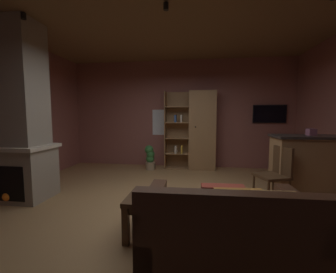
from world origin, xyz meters
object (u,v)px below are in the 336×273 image
coffee_table (154,203)px  wall_mounted_tv (270,114)px  bookshelf_cabinet (199,131)px  table_book_0 (151,196)px  table_book_1 (160,191)px  dining_chair (276,172)px  tissue_box (311,132)px  leather_couch (227,237)px  potted_floor_plant (150,157)px  kitchen_bar_counter (322,168)px  table_book_2 (157,189)px  stone_fireplace (19,121)px

coffee_table → wall_mounted_tv: wall_mounted_tv is taller
bookshelf_cabinet → table_book_0: bookshelf_cabinet is taller
table_book_1 → dining_chair: dining_chair is taller
tissue_box → leather_couch: size_ratio=0.08×
leather_couch → potted_floor_plant: bearing=112.8°
wall_mounted_tv → coffee_table: bearing=-123.5°
kitchen_bar_counter → potted_floor_plant: kitchen_bar_counter is taller
bookshelf_cabinet → dining_chair: (1.19, -2.22, -0.48)m
tissue_box → table_book_0: size_ratio=1.03×
kitchen_bar_counter → table_book_0: size_ratio=13.42×
bookshelf_cabinet → potted_floor_plant: bookshelf_cabinet is taller
tissue_box → table_book_2: size_ratio=0.97×
tissue_box → table_book_1: size_ratio=1.07×
wall_mounted_tv → kitchen_bar_counter: bearing=-84.5°
kitchen_bar_counter → dining_chair: kitchen_bar_counter is taller
potted_floor_plant → wall_mounted_tv: 3.30m
dining_chair → coffee_table: bearing=-147.2°
bookshelf_cabinet → coffee_table: (-0.52, -3.32, -0.63)m
kitchen_bar_counter → table_book_2: bearing=-152.1°
stone_fireplace → table_book_2: size_ratio=23.44×
stone_fireplace → coffee_table: bearing=-18.2°
table_book_0 → table_book_1: size_ratio=1.04×
kitchen_bar_counter → wall_mounted_tv: 2.32m
kitchen_bar_counter → potted_floor_plant: bearing=153.4°
tissue_box → dining_chair: 0.93m
table_book_0 → table_book_2: table_book_2 is taller
bookshelf_cabinet → potted_floor_plant: bearing=-167.5°
tissue_box → potted_floor_plant: bearing=152.3°
bookshelf_cabinet → table_book_1: bearing=-98.1°
tissue_box → kitchen_bar_counter: bearing=-7.2°
leather_couch → table_book_2: 0.96m
table_book_0 → potted_floor_plant: 3.18m
leather_couch → table_book_1: leather_couch is taller
table_book_1 → potted_floor_plant: bearing=104.8°
coffee_table → dining_chair: 2.04m
table_book_0 → kitchen_bar_counter: bearing=29.6°
bookshelf_cabinet → table_book_0: 3.46m
kitchen_bar_counter → leather_couch: (-1.77, -1.91, -0.23)m
kitchen_bar_counter → potted_floor_plant: 3.66m
coffee_table → potted_floor_plant: 3.13m
bookshelf_cabinet → dining_chair: 2.56m
table_book_1 → bookshelf_cabinet: bearing=81.9°
table_book_1 → potted_floor_plant: size_ratio=0.17×
leather_couch → potted_floor_plant: 3.85m
bookshelf_cabinet → stone_fireplace: bearing=-139.7°
table_book_0 → table_book_1: table_book_1 is taller
potted_floor_plant → wall_mounted_tv: wall_mounted_tv is taller
table_book_2 → wall_mounted_tv: size_ratio=0.15×
table_book_0 → dining_chair: (1.74, 1.16, 0.05)m
kitchen_bar_counter → coffee_table: bearing=-151.0°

